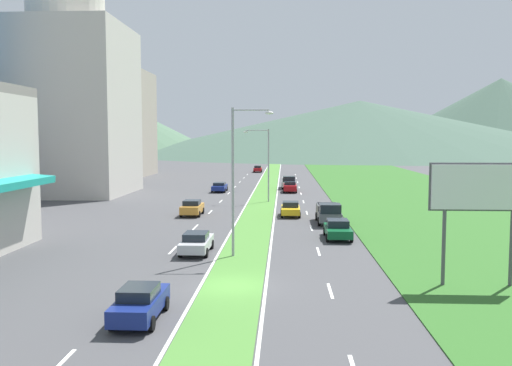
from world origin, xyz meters
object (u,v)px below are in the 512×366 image
(pickup_truck_1, at_px, (289,182))
(street_lamp_near, at_px, (237,173))
(car_4, at_px, (338,229))
(car_5, at_px, (196,242))
(car_0, at_px, (220,187))
(car_2, at_px, (290,209))
(car_1, at_px, (192,208))
(pickup_truck_0, at_px, (329,213))
(car_6, at_px, (140,302))
(street_lamp_mid, at_px, (266,160))
(car_3, at_px, (290,187))
(car_7, at_px, (258,169))
(billboard_roadside, at_px, (480,193))

(pickup_truck_1, bearing_deg, street_lamp_near, -4.52)
(car_4, bearing_deg, car_5, -60.23)
(car_0, distance_m, car_2, 26.05)
(car_1, distance_m, car_4, 18.05)
(car_0, relative_size, pickup_truck_0, 0.88)
(car_6, bearing_deg, car_1, 5.55)
(street_lamp_mid, xyz_separation_m, pickup_truck_0, (6.36, -16.57, -4.19))
(car_6, bearing_deg, street_lamp_near, -13.80)
(car_3, xyz_separation_m, car_6, (-7.09, -55.61, -0.01))
(car_4, bearing_deg, car_7, -172.85)
(street_lamp_mid, xyz_separation_m, car_6, (-3.97, -43.51, -4.39))
(car_4, xyz_separation_m, pickup_truck_1, (-3.47, 41.57, 0.23))
(car_1, bearing_deg, pickup_truck_0, -109.16)
(car_6, distance_m, pickup_truck_0, 28.85)
(street_lamp_mid, xyz_separation_m, car_5, (-3.72, -29.74, -4.43))
(car_3, bearing_deg, car_6, -7.27)
(billboard_roadside, relative_size, car_5, 1.44)
(car_2, distance_m, pickup_truck_1, 29.54)
(street_lamp_mid, height_order, car_7, street_lamp_mid)
(pickup_truck_0, height_order, pickup_truck_1, same)
(car_1, bearing_deg, car_4, -131.61)
(car_2, xyz_separation_m, car_5, (-6.64, -17.86, 0.00))
(car_0, relative_size, car_2, 1.18)
(street_lamp_mid, height_order, car_1, street_lamp_mid)
(car_5, bearing_deg, car_4, -60.23)
(pickup_truck_1, bearing_deg, car_0, -61.48)
(car_2, height_order, car_5, car_2)
(car_1, relative_size, pickup_truck_0, 0.78)
(car_1, relative_size, car_6, 0.96)
(car_4, distance_m, pickup_truck_1, 41.71)
(car_2, xyz_separation_m, pickup_truck_1, (0.08, 29.54, 0.24))
(street_lamp_mid, distance_m, car_6, 43.91)
(street_lamp_near, height_order, car_1, street_lamp_near)
(pickup_truck_1, bearing_deg, pickup_truck_0, 5.61)
(car_5, bearing_deg, street_lamp_near, -109.37)
(car_4, bearing_deg, car_3, -174.71)
(car_7, height_order, pickup_truck_0, pickup_truck_0)
(car_0, bearing_deg, street_lamp_mid, -149.79)
(street_lamp_mid, bearing_deg, car_2, -76.21)
(car_2, relative_size, pickup_truck_1, 0.75)
(street_lamp_mid, relative_size, pickup_truck_0, 1.65)
(street_lamp_mid, distance_m, car_4, 25.16)
(car_5, relative_size, car_7, 0.96)
(car_7, xyz_separation_m, pickup_truck_0, (10.04, -73.61, 0.22))
(car_2, height_order, pickup_truck_1, pickup_truck_1)
(street_lamp_near, distance_m, car_7, 87.97)
(car_0, relative_size, car_6, 1.09)
(car_0, relative_size, car_3, 1.08)
(street_lamp_near, height_order, street_lamp_mid, street_lamp_near)
(pickup_truck_0, bearing_deg, pickup_truck_1, -174.39)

